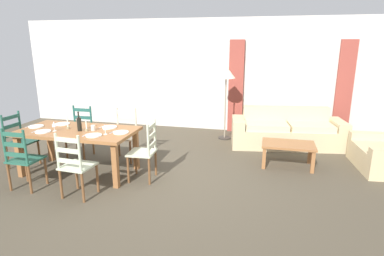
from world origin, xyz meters
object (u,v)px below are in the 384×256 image
object	(u,v)px
coffee_cup_primary	(93,128)
coffee_table	(288,147)
wine_glass_near_right	(105,127)
dining_chair_far_right	(125,135)
dining_chair_far_left	(80,132)
dining_chair_near_left	(23,159)
dining_chair_head_west	(19,140)
dining_chair_head_east	(145,151)
dining_chair_near_right	(75,165)
dining_table	(78,135)
couch	(286,132)
standing_lamp	(226,77)
wine_bottle	(79,124)
wine_glass_near_left	(54,124)

from	to	relation	value
coffee_cup_primary	coffee_table	size ratio (longest dim) A/B	0.10
wine_glass_near_right	dining_chair_far_right	bearing A→B (deg)	97.77
dining_chair_far_left	dining_chair_far_right	xyz separation A→B (m)	(0.91, 0.02, 0.00)
dining_chair_near_left	coffee_cup_primary	distance (m)	1.10
dining_chair_head_west	dining_chair_head_east	size ratio (longest dim) A/B	1.00
dining_chair_near_right	dining_chair_far_left	distance (m)	1.79
coffee_cup_primary	coffee_table	bearing A→B (deg)	19.74
dining_chair_far_right	dining_chair_head_west	size ratio (longest dim) A/B	1.00
dining_table	coffee_cup_primary	size ratio (longest dim) A/B	21.11
wine_glass_near_right	couch	xyz separation A→B (m)	(2.83, 2.49, -0.57)
coffee_table	wine_glass_near_right	bearing A→B (deg)	-155.64
dining_chair_head_east	dining_chair_far_right	bearing A→B (deg)	132.60
dining_table	couch	bearing A→B (deg)	34.60
wine_glass_near_right	coffee_cup_primary	bearing A→B (deg)	152.85
dining_chair_near_left	dining_chair_far_right	distance (m)	1.77
dining_table	dining_chair_near_right	size ratio (longest dim) A/B	1.98
wine_glass_near_right	coffee_table	xyz separation A→B (m)	(2.81, 1.27, -0.51)
dining_chair_far_left	dining_chair_near_right	bearing A→B (deg)	-59.45
couch	dining_chair_far_right	bearing A→B (deg)	-151.94
dining_chair_far_right	wine_glass_near_right	xyz separation A→B (m)	(0.12, -0.91, 0.38)
standing_lamp	couch	bearing A→B (deg)	-7.87
wine_glass_near_right	coffee_table	world-z (taller)	wine_glass_near_right
wine_bottle	standing_lamp	distance (m)	3.31
coffee_cup_primary	standing_lamp	xyz separation A→B (m)	(1.80, 2.52, 0.62)
wine_glass_near_left	dining_chair_far_right	bearing A→B (deg)	50.74
dining_table	wine_bottle	size ratio (longest dim) A/B	6.01
coffee_cup_primary	dining_chair_near_left	bearing A→B (deg)	-133.34
dining_chair_far_right	dining_chair_head_west	world-z (taller)	same
wine_bottle	wine_glass_near_right	bearing A→B (deg)	-9.46
wine_glass_near_left	coffee_cup_primary	size ratio (longest dim) A/B	1.79
dining_table	dining_chair_near_left	bearing A→B (deg)	-120.86
wine_bottle	coffee_cup_primary	world-z (taller)	wine_bottle
dining_chair_near_left	dining_chair_near_right	bearing A→B (deg)	-2.85
dining_chair_head_west	wine_glass_near_right	distance (m)	1.81
dining_chair_near_left	dining_chair_head_west	size ratio (longest dim) A/B	1.00
dining_chair_near_left	wine_bottle	size ratio (longest dim) A/B	3.04
wine_bottle	wine_glass_near_right	size ratio (longest dim) A/B	1.96
dining_table	wine_glass_near_left	bearing A→B (deg)	-152.99
dining_chair_head_east	coffee_table	distance (m)	2.50
dining_chair_head_east	wine_glass_near_left	world-z (taller)	dining_chair_head_east
dining_chair_head_west	coffee_cup_primary	world-z (taller)	dining_chair_head_west
dining_chair_head_east	standing_lamp	xyz separation A→B (m)	(0.91, 2.53, 0.93)
dining_chair_near_right	dining_chair_far_left	xyz separation A→B (m)	(-0.91, 1.54, 0.00)
wine_glass_near_left	coffee_table	bearing A→B (deg)	19.33
dining_chair_near_right	dining_chair_head_west	size ratio (longest dim) A/B	1.00
dining_chair_near_right	standing_lamp	size ratio (longest dim) A/B	0.59
dining_chair_far_right	dining_chair_head_east	distance (m)	1.05
dining_table	standing_lamp	world-z (taller)	standing_lamp
dining_chair_far_right	coffee_cup_primary	bearing A→B (deg)	-103.34
wine_glass_near_right	standing_lamp	size ratio (longest dim) A/B	0.10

